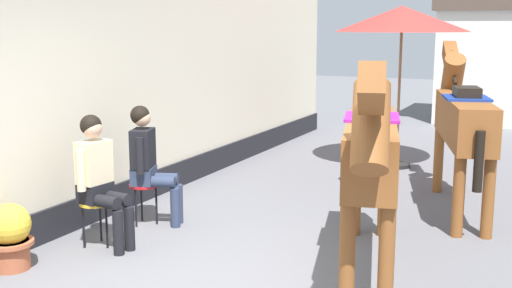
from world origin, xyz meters
TOP-DOWN VIEW (x-y plane):
  - ground_plane at (0.00, 3.00)m, footprint 40.00×40.00m
  - pub_facade_wall at (-2.55, 1.50)m, footprint 0.34×14.00m
  - seated_visitor_near at (-1.75, 0.29)m, footprint 0.61×0.49m
  - seated_visitor_far at (-1.74, 1.16)m, footprint 0.61×0.49m
  - saddled_horse_near at (0.94, 0.81)m, footprint 1.04×2.93m
  - saddled_horse_far at (1.40, 3.32)m, footprint 1.09×2.92m
  - flower_planter_middle at (-2.13, -0.57)m, footprint 0.43×0.43m
  - cafe_parasol at (0.13, 5.43)m, footprint 2.10×2.10m
  - spare_stool_white at (-0.17, 4.09)m, footprint 0.32×0.32m

SIDE VIEW (x-z plane):
  - ground_plane at x=0.00m, z-range 0.00..0.00m
  - flower_planter_middle at x=-2.13m, z-range 0.01..0.65m
  - spare_stool_white at x=-0.17m, z-range 0.17..0.63m
  - seated_visitor_near at x=-1.75m, z-range 0.08..1.47m
  - seated_visitor_far at x=-1.74m, z-range 0.08..1.47m
  - saddled_horse_near at x=0.94m, z-range 0.13..2.19m
  - saddled_horse_far at x=1.40m, z-range 0.13..2.19m
  - pub_facade_wall at x=-2.55m, z-range -0.16..3.24m
  - cafe_parasol at x=0.13m, z-range 1.07..3.65m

